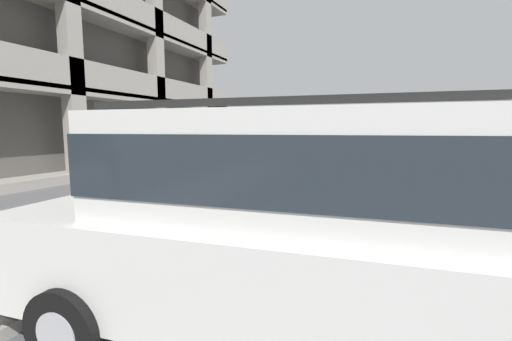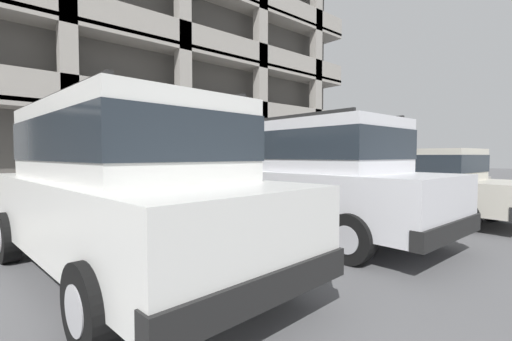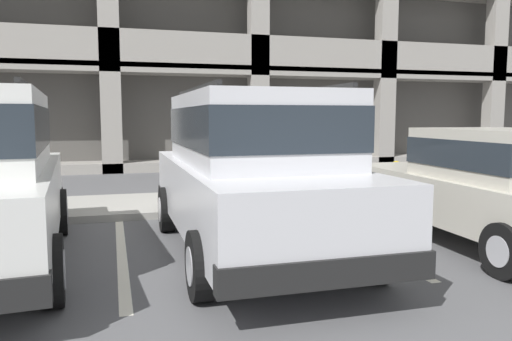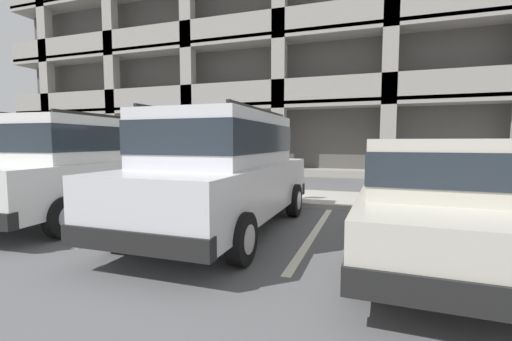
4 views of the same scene
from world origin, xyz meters
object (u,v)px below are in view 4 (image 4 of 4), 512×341
Objects in this scene: red_sedan at (82,163)px; fire_hydrant at (441,191)px; silver_suv at (223,167)px; parking_meter_far at (72,156)px; parking_meter_near at (275,156)px; dark_hatchback at (433,197)px; parking_garage at (303,11)px.

red_sedan is 7.00× the size of fire_hydrant.
silver_suv reaches higher than parking_meter_far.
parking_meter_far is at bearing -178.00° from fire_hydrant.
parking_meter_far is (-5.96, 2.48, 0.02)m from silver_suv.
red_sedan is 3.25× the size of parking_meter_far.
silver_suv is at bearing -143.22° from fire_hydrant.
silver_suv reaches higher than parking_meter_near.
parking_meter_near is at bearing -175.24° from fire_hydrant.
fire_hydrant is at bearing 17.00° from red_sedan.
red_sedan is 4.15m from parking_meter_near.
dark_hatchback is (3.12, -0.49, -0.27)m from silver_suv.
parking_garage is at bearing 70.84° from parking_meter_far.
silver_suv is 0.15× the size of parking_garage.
parking_meter_near is (3.40, 2.38, 0.10)m from red_sedan.
dark_hatchback is 4.21m from parking_meter_near.
parking_meter_near is 0.95× the size of parking_meter_far.
red_sedan is 3.43× the size of parking_meter_near.
dark_hatchback is 3.01× the size of parking_meter_far.
dark_hatchback is at bearing -18.11° from parking_meter_far.
red_sedan is at bearing 176.18° from dark_hatchback.
fire_hydrant is (0.65, 3.31, -0.36)m from dark_hatchback.
red_sedan is at bearing -96.00° from parking_garage.
parking_meter_near is 0.04× the size of parking_garage.
parking_meter_far is at bearing -109.16° from parking_garage.
red_sedan is at bearing -158.98° from fire_hydrant.
parking_garage is at bearing 96.31° from silver_suv.
red_sedan is at bearing -145.03° from parking_meter_near.
silver_suv is 3.20m from red_sedan.
dark_hatchback is 9.56m from parking_meter_far.
red_sedan is 1.08× the size of dark_hatchback.
parking_meter_near is 2.04× the size of fire_hydrant.
parking_meter_near is (0.20, 2.52, 0.10)m from silver_suv.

